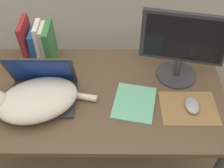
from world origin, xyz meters
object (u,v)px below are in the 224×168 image
(computer_mouse, at_px, (192,105))
(book_row, at_px, (39,43))
(notepad, at_px, (134,103))
(external_monitor, at_px, (183,46))
(laptop, at_px, (42,90))
(cat, at_px, (35,100))

(computer_mouse, relative_size, book_row, 0.43)
(book_row, distance_m, notepad, 0.60)
(external_monitor, bearing_deg, book_row, 169.87)
(book_row, xyz_separation_m, notepad, (0.50, -0.32, -0.10))
(book_row, bearing_deg, external_monitor, -10.13)
(laptop, height_order, notepad, laptop)
(cat, xyz_separation_m, notepad, (0.46, 0.03, -0.06))
(laptop, relative_size, computer_mouse, 3.10)
(book_row, bearing_deg, computer_mouse, -24.34)
(notepad, bearing_deg, computer_mouse, -5.48)
(laptop, xyz_separation_m, cat, (-0.02, -0.07, 0.01))
(external_monitor, relative_size, book_row, 1.66)
(external_monitor, height_order, computer_mouse, external_monitor)
(laptop, xyz_separation_m, computer_mouse, (0.72, -0.07, -0.03))
(computer_mouse, bearing_deg, notepad, 174.52)
(laptop, distance_m, cat, 0.07)
(laptop, distance_m, external_monitor, 0.71)
(cat, relative_size, computer_mouse, 4.75)
(cat, bearing_deg, laptop, 77.27)
(cat, xyz_separation_m, book_row, (-0.04, 0.35, 0.05))
(external_monitor, bearing_deg, computer_mouse, -79.39)
(laptop, bearing_deg, computer_mouse, -5.29)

